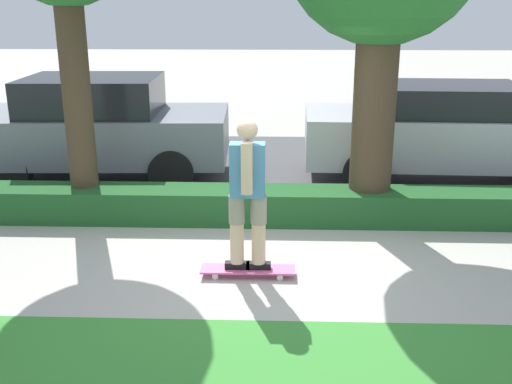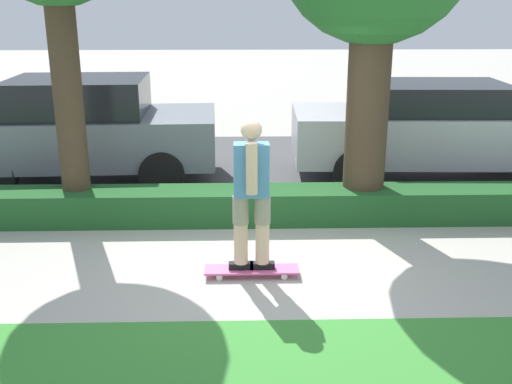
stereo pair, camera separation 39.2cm
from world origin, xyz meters
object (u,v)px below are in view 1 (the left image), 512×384
(parked_car_front, at_px, (101,127))
(parked_car_middle, at_px, (449,131))
(skateboard, at_px, (248,270))
(skater_person, at_px, (248,192))

(parked_car_front, bearing_deg, parked_car_middle, -2.68)
(skateboard, height_order, skater_person, skater_person)
(skater_person, xyz_separation_m, parked_car_front, (-2.53, 3.61, -0.09))
(parked_car_middle, bearing_deg, skateboard, -127.97)
(skateboard, xyz_separation_m, parked_car_middle, (2.99, 3.57, 0.76))
(skateboard, bearing_deg, parked_car_front, 125.03)
(skateboard, bearing_deg, parked_car_middle, 50.03)
(parked_car_front, distance_m, parked_car_middle, 5.52)
(parked_car_front, bearing_deg, skater_person, -57.23)
(skater_person, relative_size, parked_car_middle, 0.35)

